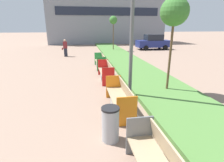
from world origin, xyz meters
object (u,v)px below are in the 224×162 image
at_px(pedestrian_walking, 65,48).
at_px(sapling_tree_far, 113,21).
at_px(bench_green_frame, 101,63).
at_px(sapling_tree_near, 174,13).
at_px(bench_orange_frame, 120,99).
at_px(parked_car_distant, 153,42).
at_px(bench_red_frame, 106,73).
at_px(litter_bin, 110,124).

bearing_deg(pedestrian_walking, sapling_tree_far, 31.54).
bearing_deg(bench_green_frame, sapling_tree_near, -65.65).
xyz_separation_m(bench_orange_frame, parked_car_distant, (7.68, 15.81, 0.54)).
distance_m(bench_red_frame, litter_bin, 5.44).
height_order(litter_bin, parked_car_distant, parked_car_distant).
bearing_deg(bench_orange_frame, litter_bin, -109.90).
relative_size(sapling_tree_near, pedestrian_walking, 2.40).
height_order(bench_orange_frame, litter_bin, bench_orange_frame).
relative_size(bench_red_frame, litter_bin, 2.38).
bearing_deg(pedestrian_walking, parked_car_distant, 19.57).
xyz_separation_m(sapling_tree_near, sapling_tree_far, (0.00, 14.03, 0.07)).
distance_m(sapling_tree_near, parked_car_distant, 15.64).
height_order(bench_red_frame, litter_bin, bench_red_frame).
distance_m(sapling_tree_far, parked_car_distant, 5.85).
bearing_deg(sapling_tree_near, sapling_tree_far, 90.00).
xyz_separation_m(bench_orange_frame, sapling_tree_near, (2.43, 1.29, 3.00)).
distance_m(bench_green_frame, sapling_tree_far, 9.49).
height_order(sapling_tree_near, sapling_tree_far, sapling_tree_far).
bearing_deg(bench_red_frame, sapling_tree_near, -44.56).
bearing_deg(litter_bin, bench_orange_frame, 70.10).
bearing_deg(bench_red_frame, parked_car_distant, 57.64).
xyz_separation_m(bench_green_frame, sapling_tree_far, (2.44, 8.64, 3.08)).
relative_size(bench_red_frame, pedestrian_walking, 1.35).
bearing_deg(pedestrian_walking, sapling_tree_near, -63.76).
relative_size(bench_green_frame, parked_car_distant, 0.49).
height_order(bench_orange_frame, pedestrian_walking, pedestrian_walking).
bearing_deg(litter_bin, sapling_tree_far, 79.84).
bearing_deg(parked_car_distant, bench_green_frame, -130.45).
bearing_deg(bench_orange_frame, bench_green_frame, 90.02).
distance_m(bench_red_frame, bench_green_frame, 2.99).
height_order(bench_green_frame, pedestrian_walking, pedestrian_walking).
relative_size(bench_red_frame, sapling_tree_far, 0.56).
xyz_separation_m(bench_green_frame, pedestrian_walking, (-2.87, 5.38, 0.47)).
bearing_deg(parked_car_distant, sapling_tree_far, -174.99).
height_order(bench_orange_frame, parked_car_distant, parked_car_distant).
xyz_separation_m(bench_orange_frame, bench_red_frame, (-0.00, 3.69, -0.00)).
xyz_separation_m(bench_red_frame, sapling_tree_far, (2.43, 11.63, 3.07)).
xyz_separation_m(bench_orange_frame, pedestrian_walking, (-2.87, 12.06, 0.46)).
bearing_deg(sapling_tree_far, parked_car_distant, 5.39).
relative_size(litter_bin, sapling_tree_near, 0.24).
bearing_deg(bench_orange_frame, sapling_tree_near, 27.99).
distance_m(bench_green_frame, pedestrian_walking, 6.12).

